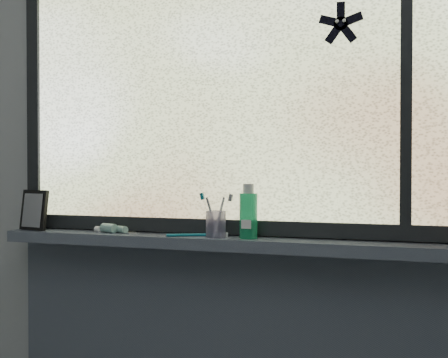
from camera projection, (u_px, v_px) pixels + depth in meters
wall_back at (225, 169)px, 1.77m from camera, size 3.00×0.01×2.50m
windowsill at (219, 243)px, 1.70m from camera, size 1.62×0.14×0.04m
window_pane at (223, 89)px, 1.74m from camera, size 1.50×0.01×1.00m
frame_bottom at (223, 226)px, 1.74m from camera, size 1.60×0.03×0.05m
frame_left at (35, 98)px, 1.96m from camera, size 0.05×0.03×1.10m
frame_mullion at (406, 80)px, 1.56m from camera, size 0.03×0.03×1.00m
starfish_sticker at (341, 24)px, 1.61m from camera, size 0.15×0.02×0.15m
vanity_mirror at (34, 210)px, 1.89m from camera, size 0.13×0.08×0.15m
toothpaste_tube at (114, 228)px, 1.81m from camera, size 0.19×0.11×0.03m
toothbrush_cup at (216, 224)px, 1.68m from camera, size 0.07×0.07×0.09m
toothbrush_lying at (194, 234)px, 1.71m from camera, size 0.22×0.11×0.02m
mouthwash_bottle at (248, 211)px, 1.66m from camera, size 0.08×0.08×0.15m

